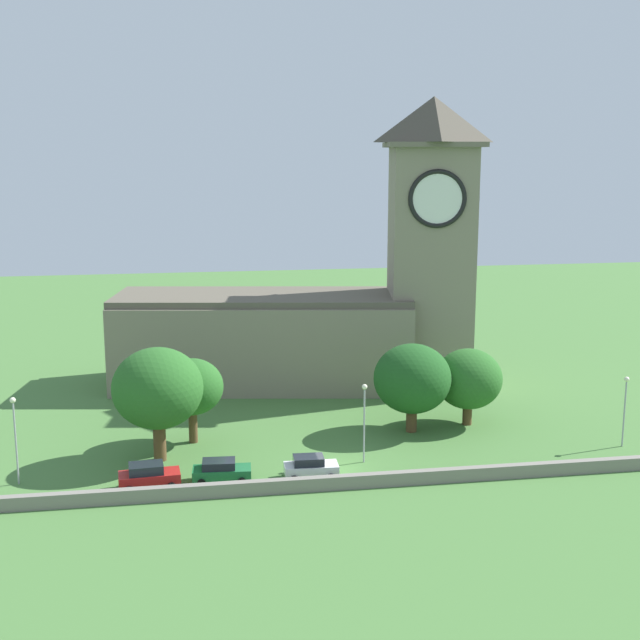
{
  "coord_description": "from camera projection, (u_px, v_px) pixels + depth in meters",
  "views": [
    {
      "loc": [
        -11.37,
        -62.04,
        24.53
      ],
      "look_at": [
        0.64,
        9.81,
        10.06
      ],
      "focal_mm": 47.19,
      "sensor_mm": 36.0,
      "label": 1
    }
  ],
  "objects": [
    {
      "name": "ground_plane",
      "position": [
        305.0,
        412.0,
        81.15
      ],
      "size": [
        200.0,
        200.0,
        0.0
      ],
      "primitive_type": "plane",
      "color": "#477538"
    },
    {
      "name": "church",
      "position": [
        327.0,
        302.0,
        89.39
      ],
      "size": [
        39.38,
        16.65,
        30.24
      ],
      "color": "gray",
      "rests_on": "ground"
    },
    {
      "name": "quay_barrier",
      "position": [
        343.0,
        482.0,
        62.47
      ],
      "size": [
        55.33,
        0.7,
        1.04
      ],
      "primitive_type": "cube",
      "color": "gray",
      "rests_on": "ground"
    },
    {
      "name": "car_red",
      "position": [
        149.0,
        476.0,
        62.45
      ],
      "size": [
        4.63,
        2.57,
        1.93
      ],
      "color": "red",
      "rests_on": "ground"
    },
    {
      "name": "car_green",
      "position": [
        221.0,
        471.0,
        63.81
      ],
      "size": [
        4.54,
        2.46,
        1.69
      ],
      "color": "#1E6B38",
      "rests_on": "ground"
    },
    {
      "name": "car_white",
      "position": [
        310.0,
        467.0,
        64.42
      ],
      "size": [
        4.19,
        2.28,
        1.78
      ],
      "color": "silver",
      "rests_on": "ground"
    },
    {
      "name": "streetlamp_west_end",
      "position": [
        15.0,
        426.0,
        62.58
      ],
      "size": [
        0.44,
        0.44,
        6.8
      ],
      "color": "#9EA0A5",
      "rests_on": "ground"
    },
    {
      "name": "streetlamp_west_mid",
      "position": [
        364.0,
        410.0,
        67.11
      ],
      "size": [
        0.44,
        0.44,
        6.53
      ],
      "color": "#9EA0A5",
      "rests_on": "ground"
    },
    {
      "name": "streetlamp_central",
      "position": [
        625.0,
        399.0,
        70.8
      ],
      "size": [
        0.44,
        0.44,
        6.14
      ],
      "color": "#9EA0A5",
      "rests_on": "ground"
    },
    {
      "name": "tree_by_tower",
      "position": [
        468.0,
        379.0,
        76.61
      ],
      "size": [
        6.15,
        6.15,
        7.11
      ],
      "color": "brown",
      "rests_on": "ground"
    },
    {
      "name": "tree_riverside_east",
      "position": [
        158.0,
        389.0,
        67.26
      ],
      "size": [
        7.3,
        7.3,
        9.36
      ],
      "color": "brown",
      "rests_on": "ground"
    },
    {
      "name": "tree_churchyard",
      "position": [
        412.0,
        379.0,
        74.56
      ],
      "size": [
        6.91,
        6.91,
        8.01
      ],
      "color": "brown",
      "rests_on": "ground"
    },
    {
      "name": "tree_riverside_west",
      "position": [
        192.0,
        387.0,
        71.7
      ],
      "size": [
        5.39,
        5.39,
        7.4
      ],
      "color": "brown",
      "rests_on": "ground"
    }
  ]
}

